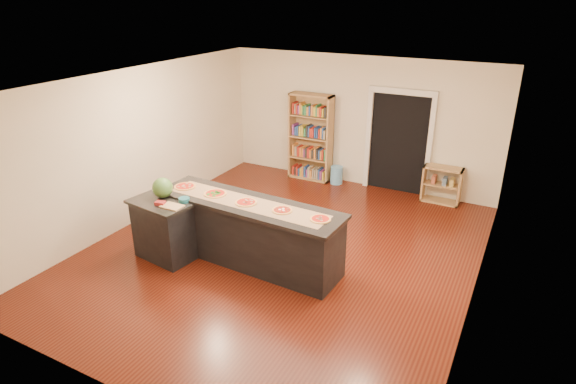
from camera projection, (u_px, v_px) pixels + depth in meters
The scene contains 17 objects.
room at pixel (282, 173), 7.49m from camera, with size 6.00×7.00×2.80m.
doorway at pixel (399, 137), 10.01m from camera, with size 1.40×0.09×2.21m.
kitchen_island at pixel (248, 232), 7.57m from camera, with size 3.11×0.84×1.03m.
side_counter at pixel (166, 228), 7.71m from camera, with size 1.00×0.73×0.99m.
bookshelf at pixel (311, 137), 10.78m from camera, with size 0.97×0.35×1.95m, color tan.
low_shelf at pixel (442, 185), 9.76m from camera, with size 0.76×0.33×0.76m, color tan.
waste_bin at pixel (336, 175), 10.77m from camera, with size 0.27×0.27×0.40m, color #61A4D8.
kraft_paper at pixel (247, 203), 7.36m from camera, with size 2.70×0.49×0.00m, color #916F4A.
watermelon at pixel (163, 188), 7.58m from camera, with size 0.32×0.32×0.32m, color #144214.
cutting_board at pixel (172, 206), 7.29m from camera, with size 0.33×0.22×0.02m, color tan.
package_red at pixel (160, 203), 7.36m from camera, with size 0.15×0.11×0.05m, color maroon.
package_teal at pixel (184, 200), 7.46m from camera, with size 0.17×0.17×0.07m, color #195966.
pizza_a at pixel (185, 186), 7.93m from camera, with size 0.36×0.36×0.02m.
pizza_b at pixel (215, 193), 7.65m from camera, with size 0.35×0.35×0.02m.
pizza_c at pixel (246, 202), 7.34m from camera, with size 0.32×0.32×0.02m.
pizza_d at pixel (282, 210), 7.08m from camera, with size 0.29×0.29×0.02m.
pizza_e at pixel (320, 219), 6.81m from camera, with size 0.30×0.30×0.02m.
Camera 1 is at (3.34, -6.17, 4.04)m, focal length 30.00 mm.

